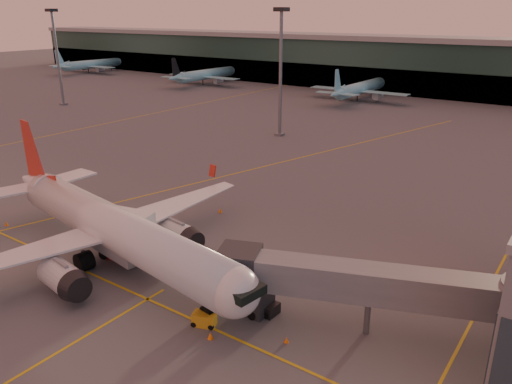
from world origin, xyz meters
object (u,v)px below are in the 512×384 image
Objects in this scene: main_airplane at (111,228)px; pushback_tug at (261,304)px; catering_truck at (123,232)px; gpu_cart at (204,319)px.

pushback_tug is (17.36, 1.71, -3.42)m from main_airplane.
catering_truck is (-0.36, 1.77, -1.15)m from main_airplane.
pushback_tug is at bearing 14.31° from main_airplane.
main_airplane reaches higher than gpu_cart.
pushback_tug is (2.64, 4.54, 0.08)m from gpu_cart.
main_airplane is 13.16× the size of pushback_tug.
catering_truck is at bearing 110.27° from main_airplane.
gpu_cart is at bearing -116.89° from pushback_tug.
gpu_cart is at bearing -2.19° from main_airplane.
catering_truck is 2.25× the size of pushback_tug.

